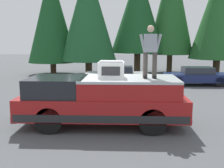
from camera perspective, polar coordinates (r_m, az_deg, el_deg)
name	(u,v)px	position (r m, az deg, el deg)	size (l,w,h in m)	color
ground_plane	(103,122)	(9.63, -1.87, -8.07)	(90.00, 90.00, 0.00)	#4C4F51
pickup_truck	(103,100)	(9.05, -1.99, -3.48)	(2.01, 5.54, 1.65)	maroon
compressor_unit	(111,69)	(8.79, -0.16, 3.11)	(0.65, 0.84, 0.56)	white
person_on_truck_bed	(150,50)	(8.76, 8.12, 7.09)	(0.29, 0.72, 1.69)	#423D38
parked_car_navy	(196,76)	(18.14, 17.42, 1.61)	(1.64, 4.10, 1.16)	navy
parked_car_silver	(117,75)	(17.84, 1.04, 1.92)	(1.64, 4.10, 1.16)	silver
conifer_far_left	(220,11)	(23.87, 21.88, 14.17)	(4.60, 4.60, 8.99)	#4C3826
conifer_left	(171,4)	(24.62, 12.49, 16.28)	(3.94, 3.94, 10.28)	#4C3826
conifer_center_left	(138,11)	(23.70, 5.53, 15.13)	(4.58, 4.58, 8.82)	#4C3826
conifer_center_right	(88,13)	(22.36, -5.12, 14.78)	(4.57, 4.57, 8.86)	#4C3826
conifer_right	(52,16)	(23.31, -12.71, 13.85)	(4.03, 4.03, 8.60)	#4C3826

